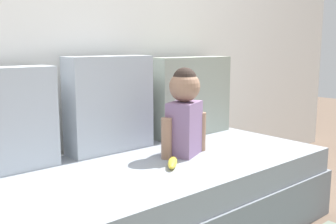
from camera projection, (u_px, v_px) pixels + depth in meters
name	position (u px, v px, depth m)	size (l,w,h in m)	color
back_wall	(86.00, 24.00, 2.29)	(5.23, 0.10, 2.23)	white
couch	(149.00, 203.00, 2.01)	(2.03, 0.90, 0.41)	gray
throw_pillow_center	(110.00, 104.00, 2.19)	(0.49, 0.16, 0.53)	#B2BCC6
throw_pillow_right	(191.00, 96.00, 2.60)	(0.59, 0.16, 0.51)	#99A393
toddler	(184.00, 111.00, 2.11)	(0.31, 0.21, 0.47)	gray
banana	(172.00, 163.00, 1.93)	(0.17, 0.04, 0.04)	yellow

